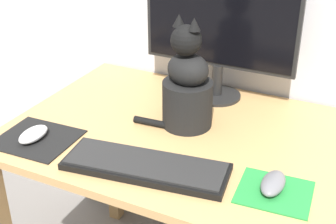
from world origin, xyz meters
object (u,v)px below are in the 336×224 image
object	(u,v)px
keyboard	(146,166)
computer_mouse_right	(273,183)
computer_mouse_left	(33,134)
monitor	(220,22)
cat	(187,87)

from	to	relation	value
keyboard	computer_mouse_right	world-z (taller)	computer_mouse_right
computer_mouse_left	keyboard	bearing A→B (deg)	1.68
monitor	cat	distance (m)	0.27
keyboard	computer_mouse_left	size ratio (longest dim) A/B	4.26
keyboard	cat	world-z (taller)	cat
monitor	keyboard	bearing A→B (deg)	-91.06
monitor	computer_mouse_right	bearing A→B (deg)	-54.36
computer_mouse_left	computer_mouse_right	distance (m)	0.70
cat	keyboard	bearing A→B (deg)	-72.96
monitor	computer_mouse_left	world-z (taller)	monitor
computer_mouse_right	keyboard	bearing A→B (deg)	-169.62
computer_mouse_left	monitor	bearing A→B (deg)	53.65
keyboard	cat	bearing A→B (deg)	82.63
keyboard	cat	xyz separation A→B (m)	(-0.00, 0.27, 0.12)
keyboard	monitor	bearing A→B (deg)	80.97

